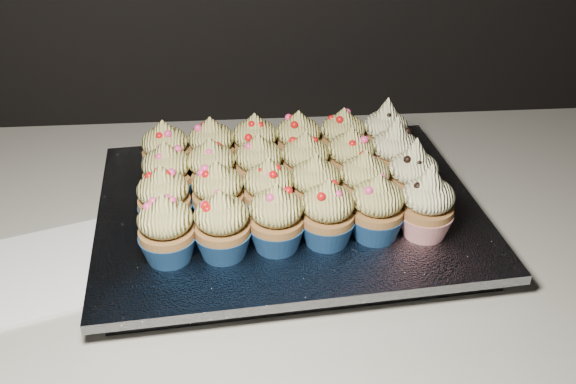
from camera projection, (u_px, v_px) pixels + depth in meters
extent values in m
cube|color=beige|center=(295.00, 230.00, 0.85)|extent=(2.44, 0.64, 0.04)
cube|color=white|center=(41.00, 272.00, 0.74)|extent=(0.21, 0.21, 0.00)
cube|color=black|center=(288.00, 218.00, 0.82)|extent=(0.46, 0.37, 0.02)
cube|color=silver|center=(288.00, 207.00, 0.81)|extent=(0.50, 0.41, 0.01)
cone|color=navy|center=(169.00, 247.00, 0.71)|extent=(0.06, 0.06, 0.03)
ellipsoid|color=#DBCC6F|center=(165.00, 219.00, 0.69)|extent=(0.06, 0.06, 0.04)
cone|color=#DBCC6F|center=(163.00, 201.00, 0.67)|extent=(0.03, 0.03, 0.02)
cone|color=navy|center=(223.00, 243.00, 0.71)|extent=(0.06, 0.06, 0.03)
ellipsoid|color=#DBCC6F|center=(221.00, 215.00, 0.69)|extent=(0.06, 0.06, 0.04)
cone|color=#DBCC6F|center=(220.00, 197.00, 0.68)|extent=(0.03, 0.03, 0.02)
cone|color=navy|center=(277.00, 236.00, 0.72)|extent=(0.06, 0.06, 0.03)
ellipsoid|color=#DBCC6F|center=(276.00, 208.00, 0.70)|extent=(0.06, 0.06, 0.04)
cone|color=#DBCC6F|center=(276.00, 190.00, 0.69)|extent=(0.03, 0.03, 0.02)
cone|color=navy|center=(327.00, 231.00, 0.73)|extent=(0.06, 0.06, 0.03)
ellipsoid|color=#DBCC6F|center=(328.00, 203.00, 0.71)|extent=(0.06, 0.06, 0.04)
cone|color=#DBCC6F|center=(329.00, 185.00, 0.70)|extent=(0.03, 0.03, 0.02)
cone|color=navy|center=(375.00, 225.00, 0.74)|extent=(0.06, 0.06, 0.03)
ellipsoid|color=#DBCC6F|center=(378.00, 198.00, 0.72)|extent=(0.06, 0.06, 0.04)
cone|color=#DBCC6F|center=(379.00, 180.00, 0.71)|extent=(0.03, 0.03, 0.02)
cone|color=#B1181D|center=(425.00, 223.00, 0.75)|extent=(0.06, 0.06, 0.03)
ellipsoid|color=#FFF2B3|center=(428.00, 196.00, 0.73)|extent=(0.06, 0.06, 0.04)
cone|color=#FFF2B3|center=(431.00, 174.00, 0.71)|extent=(0.03, 0.03, 0.03)
cone|color=navy|center=(166.00, 216.00, 0.76)|extent=(0.06, 0.06, 0.03)
ellipsoid|color=#DBCC6F|center=(163.00, 189.00, 0.74)|extent=(0.06, 0.06, 0.04)
cone|color=#DBCC6F|center=(161.00, 172.00, 0.72)|extent=(0.03, 0.03, 0.02)
cone|color=navy|center=(219.00, 211.00, 0.77)|extent=(0.06, 0.06, 0.03)
ellipsoid|color=#DBCC6F|center=(217.00, 184.00, 0.75)|extent=(0.06, 0.06, 0.04)
cone|color=#DBCC6F|center=(216.00, 167.00, 0.73)|extent=(0.03, 0.03, 0.02)
cone|color=navy|center=(269.00, 208.00, 0.77)|extent=(0.06, 0.06, 0.03)
ellipsoid|color=#DBCC6F|center=(269.00, 181.00, 0.75)|extent=(0.06, 0.06, 0.04)
cone|color=#DBCC6F|center=(268.00, 164.00, 0.74)|extent=(0.03, 0.03, 0.02)
cone|color=navy|center=(315.00, 204.00, 0.78)|extent=(0.06, 0.06, 0.03)
ellipsoid|color=#DBCC6F|center=(315.00, 177.00, 0.76)|extent=(0.06, 0.06, 0.04)
cone|color=#DBCC6F|center=(316.00, 160.00, 0.75)|extent=(0.03, 0.03, 0.02)
cone|color=navy|center=(363.00, 200.00, 0.79)|extent=(0.06, 0.06, 0.03)
ellipsoid|color=#DBCC6F|center=(365.00, 173.00, 0.77)|extent=(0.06, 0.06, 0.04)
cone|color=#DBCC6F|center=(366.00, 156.00, 0.76)|extent=(0.03, 0.03, 0.02)
cone|color=#B1181D|center=(410.00, 195.00, 0.80)|extent=(0.06, 0.06, 0.03)
ellipsoid|color=#FFF2B3|center=(414.00, 168.00, 0.78)|extent=(0.06, 0.06, 0.04)
cone|color=#FFF2B3|center=(416.00, 148.00, 0.76)|extent=(0.03, 0.03, 0.03)
cone|color=navy|center=(169.00, 190.00, 0.81)|extent=(0.06, 0.06, 0.03)
ellipsoid|color=#DBCC6F|center=(166.00, 164.00, 0.79)|extent=(0.06, 0.06, 0.04)
cone|color=#DBCC6F|center=(164.00, 148.00, 0.77)|extent=(0.03, 0.03, 0.02)
cone|color=navy|center=(213.00, 186.00, 0.81)|extent=(0.06, 0.06, 0.03)
ellipsoid|color=#DBCC6F|center=(211.00, 160.00, 0.79)|extent=(0.06, 0.06, 0.04)
cone|color=#DBCC6F|center=(210.00, 144.00, 0.78)|extent=(0.03, 0.03, 0.02)
cone|color=navy|center=(259.00, 182.00, 0.82)|extent=(0.06, 0.06, 0.03)
ellipsoid|color=#DBCC6F|center=(259.00, 156.00, 0.80)|extent=(0.06, 0.06, 0.04)
cone|color=#DBCC6F|center=(258.00, 140.00, 0.79)|extent=(0.03, 0.03, 0.02)
cone|color=navy|center=(305.00, 179.00, 0.83)|extent=(0.06, 0.06, 0.03)
ellipsoid|color=#DBCC6F|center=(305.00, 153.00, 0.81)|extent=(0.06, 0.06, 0.04)
cone|color=#DBCC6F|center=(306.00, 137.00, 0.80)|extent=(0.03, 0.03, 0.02)
cone|color=navy|center=(349.00, 174.00, 0.84)|extent=(0.06, 0.06, 0.03)
ellipsoid|color=#DBCC6F|center=(351.00, 149.00, 0.82)|extent=(0.06, 0.06, 0.04)
cone|color=#DBCC6F|center=(352.00, 133.00, 0.81)|extent=(0.03, 0.03, 0.02)
cone|color=#B1181D|center=(392.00, 171.00, 0.85)|extent=(0.06, 0.06, 0.03)
ellipsoid|color=#FFF2B3|center=(395.00, 145.00, 0.83)|extent=(0.06, 0.06, 0.04)
cone|color=#FFF2B3|center=(397.00, 126.00, 0.81)|extent=(0.03, 0.03, 0.03)
cone|color=navy|center=(167.00, 167.00, 0.85)|extent=(0.06, 0.06, 0.03)
ellipsoid|color=#DBCC6F|center=(165.00, 142.00, 0.83)|extent=(0.06, 0.06, 0.04)
cone|color=#DBCC6F|center=(163.00, 126.00, 0.82)|extent=(0.03, 0.03, 0.02)
cone|color=navy|center=(213.00, 164.00, 0.86)|extent=(0.06, 0.06, 0.03)
ellipsoid|color=#DBCC6F|center=(211.00, 139.00, 0.84)|extent=(0.06, 0.06, 0.04)
cone|color=#DBCC6F|center=(210.00, 123.00, 0.83)|extent=(0.03, 0.03, 0.02)
cone|color=navy|center=(256.00, 160.00, 0.87)|extent=(0.06, 0.06, 0.03)
ellipsoid|color=#DBCC6F|center=(255.00, 135.00, 0.85)|extent=(0.06, 0.06, 0.04)
cone|color=#DBCC6F|center=(255.00, 119.00, 0.84)|extent=(0.03, 0.03, 0.02)
cone|color=navy|center=(298.00, 157.00, 0.88)|extent=(0.06, 0.06, 0.03)
ellipsoid|color=#DBCC6F|center=(298.00, 132.00, 0.86)|extent=(0.06, 0.06, 0.04)
cone|color=#DBCC6F|center=(299.00, 116.00, 0.85)|extent=(0.03, 0.03, 0.02)
cone|color=navy|center=(342.00, 154.00, 0.89)|extent=(0.06, 0.06, 0.03)
ellipsoid|color=#DBCC6F|center=(343.00, 129.00, 0.87)|extent=(0.06, 0.06, 0.04)
cone|color=#DBCC6F|center=(344.00, 114.00, 0.85)|extent=(0.03, 0.03, 0.02)
cone|color=#B1181D|center=(384.00, 150.00, 0.90)|extent=(0.06, 0.06, 0.03)
ellipsoid|color=#FFF2B3|center=(386.00, 126.00, 0.87)|extent=(0.06, 0.06, 0.04)
cone|color=#FFF2B3|center=(388.00, 107.00, 0.86)|extent=(0.03, 0.03, 0.03)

